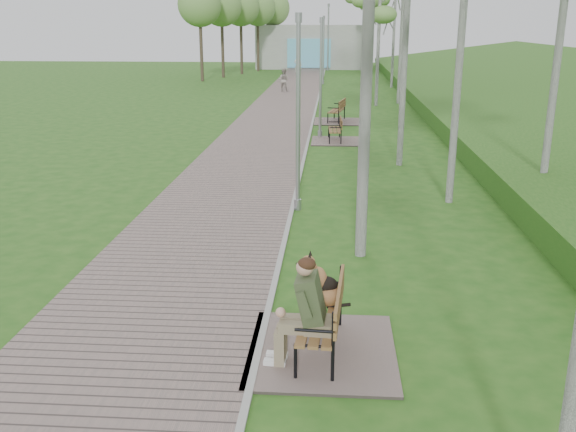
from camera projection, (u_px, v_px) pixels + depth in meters
name	position (u px, v px, depth m)	size (l,w,h in m)	color
ground	(285.00, 239.00, 13.25)	(120.00, 120.00, 0.00)	#235317
walkway	(283.00, 106.00, 33.88)	(3.50, 67.00, 0.04)	#74635E
kerb	(316.00, 106.00, 33.76)	(0.10, 67.00, 0.05)	#999993
embankment	(559.00, 113.00, 31.51)	(14.00, 70.00, 1.60)	#467525
building_north	(310.00, 47.00, 61.42)	(10.00, 5.20, 4.00)	#9E9E99
bench_main	(315.00, 321.00, 8.55)	(1.98, 2.20, 1.73)	#74635E
bench_second	(335.00, 136.00, 23.94)	(1.79, 1.99, 1.10)	#74635E
bench_third	(336.00, 117.00, 28.62)	(2.03, 2.26, 1.25)	#74635E
lamp_post_near	(298.00, 122.00, 14.72)	(0.17, 0.17, 4.50)	#919499
lamp_post_second	(321.00, 83.00, 24.30)	(0.17, 0.17, 4.47)	#919499
lamp_post_third	(323.00, 53.00, 45.39)	(0.18, 0.18, 4.70)	#919499
lamp_post_far	(328.00, 40.00, 58.20)	(0.23, 0.23, 5.85)	#919499
pedestrian_near	(298.00, 65.00, 52.41)	(0.63, 0.41, 1.72)	silver
pedestrian_far	(283.00, 80.00, 40.82)	(0.71, 0.56, 1.47)	gray
birch_distant_a	(365.00, 0.00, 54.36)	(2.52, 2.52, 7.72)	silver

